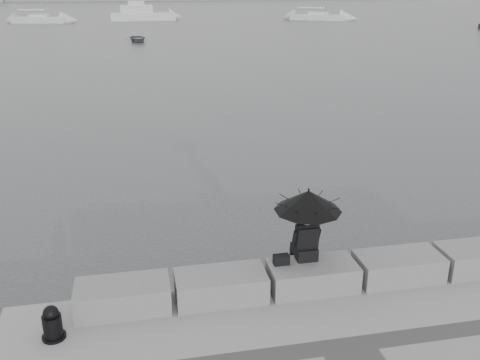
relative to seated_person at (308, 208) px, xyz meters
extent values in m
plane|color=#3F4144|center=(0.07, 0.22, -2.01)|extent=(360.00, 360.00, 0.00)
cube|color=slate|center=(-3.33, -0.23, -1.26)|extent=(1.60, 0.80, 0.50)
cube|color=slate|center=(-1.63, -0.23, -1.26)|extent=(1.60, 0.80, 0.50)
cube|color=slate|center=(0.07, -0.23, -1.26)|extent=(1.60, 0.80, 0.50)
cube|color=slate|center=(1.77, -0.23, -1.26)|extent=(1.60, 0.80, 0.50)
cube|color=slate|center=(3.47, -0.23, -1.26)|extent=(1.60, 0.80, 0.50)
sphere|color=#726056|center=(0.00, 0.02, -0.23)|extent=(0.21, 0.21, 0.21)
cylinder|color=black|center=(0.00, 0.01, -0.16)|extent=(0.02, 0.02, 1.00)
cone|color=black|center=(0.00, 0.01, 0.14)|extent=(1.22, 1.22, 0.38)
sphere|color=black|center=(0.00, 0.01, 0.36)|extent=(0.04, 0.04, 0.04)
cube|color=black|center=(-0.50, -0.11, -0.92)|extent=(0.28, 0.16, 0.18)
cylinder|color=black|center=(-4.42, -0.82, -1.48)|extent=(0.37, 0.37, 0.06)
cylinder|color=black|center=(-4.42, -0.82, -1.30)|extent=(0.30, 0.30, 0.42)
sphere|color=black|center=(-4.42, -0.82, -1.04)|extent=(0.24, 0.24, 0.24)
cube|color=silver|center=(-14.99, 74.22, -1.66)|extent=(7.71, 3.78, 0.90)
cube|color=silver|center=(-14.99, 74.22, -1.06)|extent=(2.85, 2.07, 0.50)
cylinder|color=gray|center=(-14.99, 74.22, -0.41)|extent=(4.10, 0.90, 0.10)
cube|color=silver|center=(25.32, 71.70, -1.66)|extent=(8.31, 6.13, 0.90)
cube|color=silver|center=(25.32, 71.70, -1.06)|extent=(3.28, 2.81, 0.50)
cylinder|color=gray|center=(25.32, 71.70, -0.41)|extent=(4.05, 2.36, 0.10)
cube|color=silver|center=(-0.56, 76.39, -1.51)|extent=(9.47, 2.80, 1.20)
cube|color=silver|center=(-0.56, 76.39, -0.41)|extent=(4.73, 2.20, 1.20)
cube|color=silver|center=(-0.56, 76.39, 0.49)|extent=(2.37, 1.60, 0.60)
imported|color=slate|center=(-2.10, 47.10, -1.73)|extent=(3.51, 1.82, 0.57)
camera|label=1|loc=(-2.93, -8.32, 3.83)|focal=40.00mm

